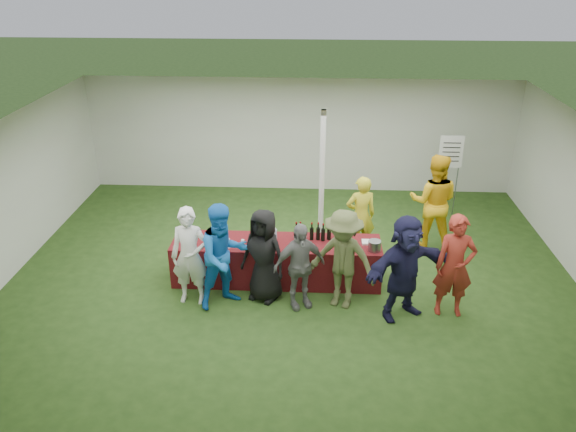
# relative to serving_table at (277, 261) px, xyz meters

# --- Properties ---
(ground) EXTENTS (60.00, 60.00, 0.00)m
(ground) POSITION_rel_serving_table_xyz_m (0.27, 0.25, -0.38)
(ground) COLOR #284719
(ground) RESTS_ON ground
(tent) EXTENTS (10.00, 10.00, 10.00)m
(tent) POSITION_rel_serving_table_xyz_m (0.77, 1.45, 0.98)
(tent) COLOR white
(tent) RESTS_ON ground
(serving_table) EXTENTS (3.60, 0.80, 0.75)m
(serving_table) POSITION_rel_serving_table_xyz_m (0.00, 0.00, 0.00)
(serving_table) COLOR maroon
(serving_table) RESTS_ON ground
(wine_bottles) EXTENTS (0.77, 0.12, 0.32)m
(wine_bottles) POSITION_rel_serving_table_xyz_m (0.68, 0.13, 0.50)
(wine_bottles) COLOR black
(wine_bottles) RESTS_ON serving_table
(wine_glasses) EXTENTS (2.77, 0.12, 0.16)m
(wine_glasses) POSITION_rel_serving_table_xyz_m (-0.43, -0.26, 0.49)
(wine_glasses) COLOR silver
(wine_glasses) RESTS_ON serving_table
(water_bottle) EXTENTS (0.07, 0.07, 0.23)m
(water_bottle) POSITION_rel_serving_table_xyz_m (-0.03, 0.08, 0.48)
(water_bottle) COLOR silver
(water_bottle) RESTS_ON serving_table
(bar_towel) EXTENTS (0.25, 0.18, 0.03)m
(bar_towel) POSITION_rel_serving_table_xyz_m (1.59, 0.05, 0.39)
(bar_towel) COLOR white
(bar_towel) RESTS_ON serving_table
(dump_bucket) EXTENTS (0.21, 0.21, 0.18)m
(dump_bucket) POSITION_rel_serving_table_xyz_m (1.65, -0.22, 0.46)
(dump_bucket) COLOR slate
(dump_bucket) RESTS_ON serving_table
(wine_list_sign) EXTENTS (0.50, 0.03, 1.80)m
(wine_list_sign) POSITION_rel_serving_table_xyz_m (3.49, 2.93, 0.94)
(wine_list_sign) COLOR slate
(wine_list_sign) RESTS_ON ground
(staff_pourer) EXTENTS (0.64, 0.49, 1.57)m
(staff_pourer) POSITION_rel_serving_table_xyz_m (1.51, 1.07, 0.41)
(staff_pourer) COLOR gold
(staff_pourer) RESTS_ON ground
(staff_back) EXTENTS (1.05, 0.89, 1.89)m
(staff_back) POSITION_rel_serving_table_xyz_m (2.91, 1.43, 0.57)
(staff_back) COLOR yellow
(staff_back) RESTS_ON ground
(customer_0) EXTENTS (0.63, 0.43, 1.68)m
(customer_0) POSITION_rel_serving_table_xyz_m (-1.34, -0.73, 0.47)
(customer_0) COLOR white
(customer_0) RESTS_ON ground
(customer_1) EXTENTS (1.09, 1.04, 1.78)m
(customer_1) POSITION_rel_serving_table_xyz_m (-0.78, -0.78, 0.51)
(customer_1) COLOR blue
(customer_1) RESTS_ON ground
(customer_2) EXTENTS (0.93, 0.79, 1.60)m
(customer_2) POSITION_rel_serving_table_xyz_m (-0.17, -0.57, 0.43)
(customer_2) COLOR black
(customer_2) RESTS_ON ground
(customer_3) EXTENTS (0.94, 0.69, 1.48)m
(customer_3) POSITION_rel_serving_table_xyz_m (0.42, -0.78, 0.37)
(customer_3) COLOR slate
(customer_3) RESTS_ON ground
(customer_4) EXTENTS (1.25, 1.00, 1.70)m
(customer_4) POSITION_rel_serving_table_xyz_m (1.11, -0.73, 0.47)
(customer_4) COLOR #4F572F
(customer_4) RESTS_ON ground
(customer_5) EXTENTS (1.65, 1.24, 1.73)m
(customer_5) POSITION_rel_serving_table_xyz_m (2.05, -0.95, 0.49)
(customer_5) COLOR #181838
(customer_5) RESTS_ON ground
(customer_6) EXTENTS (0.63, 0.42, 1.71)m
(customer_6) POSITION_rel_serving_table_xyz_m (2.83, -0.86, 0.48)
(customer_6) COLOR maroon
(customer_6) RESTS_ON ground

